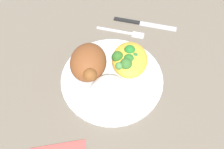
{
  "coord_description": "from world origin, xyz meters",
  "views": [
    {
      "loc": [
        0.3,
        0.04,
        0.48
      ],
      "look_at": [
        0.0,
        0.0,
        0.02
      ],
      "focal_mm": 36.02,
      "sensor_mm": 36.0,
      "label": 1
    }
  ],
  "objects": [
    {
      "name": "ground_plane",
      "position": [
        0.0,
        0.0,
        0.0
      ],
      "size": [
        2.0,
        2.0,
        0.0
      ],
      "primitive_type": "plane",
      "color": "#6E6354"
    },
    {
      "name": "fork",
      "position": [
        -0.17,
        0.01,
        0.0
      ],
      "size": [
        0.03,
        0.14,
        0.01
      ],
      "color": "silver",
      "rests_on": "ground_plane"
    },
    {
      "name": "knife",
      "position": [
        -0.21,
        0.06,
        0.0
      ],
      "size": [
        0.04,
        0.19,
        0.01
      ],
      "color": "black",
      "rests_on": "ground_plane"
    },
    {
      "name": "roasted_chicken",
      "position": [
        -0.01,
        -0.06,
        0.05
      ],
      "size": [
        0.11,
        0.09,
        0.07
      ],
      "color": "brown",
      "rests_on": "plate"
    },
    {
      "name": "rice_pile",
      "position": [
        0.06,
        -0.0,
        0.04
      ],
      "size": [
        0.1,
        0.09,
        0.04
      ],
      "primitive_type": "ellipsoid",
      "color": "white",
      "rests_on": "plate"
    },
    {
      "name": "mac_cheese_with_broccoli",
      "position": [
        -0.04,
        0.04,
        0.04
      ],
      "size": [
        0.11,
        0.09,
        0.05
      ],
      "color": "gold",
      "rests_on": "plate"
    },
    {
      "name": "plate",
      "position": [
        0.0,
        0.0,
        0.01
      ],
      "size": [
        0.26,
        0.26,
        0.01
      ],
      "color": "white",
      "rests_on": "ground_plane"
    }
  ]
}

